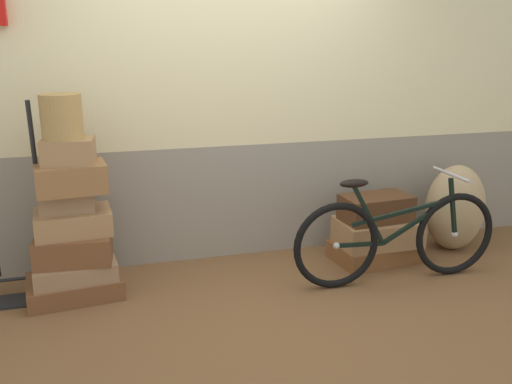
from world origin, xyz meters
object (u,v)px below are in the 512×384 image
(suitcase_7, at_px, (375,251))
(suitcase_9, at_px, (376,208))
(burlap_sack, at_px, (455,208))
(suitcase_0, at_px, (75,286))
(suitcase_8, at_px, (377,232))
(luggage_trolley, at_px, (19,250))
(suitcase_5, at_px, (71,178))
(bicycle, at_px, (397,237))
(suitcase_1, at_px, (75,269))
(suitcase_6, at_px, (69,151))
(suitcase_3, at_px, (74,222))
(wicker_basket, at_px, (61,116))
(suitcase_2, at_px, (74,248))
(suitcase_4, at_px, (67,201))

(suitcase_7, distance_m, suitcase_9, 0.38)
(burlap_sack, bearing_deg, suitcase_7, -176.48)
(suitcase_7, bearing_deg, burlap_sack, -3.22)
(suitcase_0, xyz_separation_m, suitcase_8, (2.39, 0.00, 0.18))
(suitcase_7, xyz_separation_m, luggage_trolley, (-2.75, 0.07, 0.28))
(suitcase_9, distance_m, burlap_sack, 0.80)
(suitcase_5, xyz_separation_m, suitcase_8, (2.36, -0.01, -0.62))
(burlap_sack, relative_size, bicycle, 0.46)
(suitcase_7, distance_m, burlap_sack, 0.83)
(suitcase_1, distance_m, suitcase_6, 0.85)
(suitcase_3, relative_size, suitcase_8, 0.79)
(suitcase_3, relative_size, wicker_basket, 1.72)
(suitcase_2, distance_m, suitcase_9, 2.36)
(suitcase_2, height_order, luggage_trolley, luggage_trolley)
(suitcase_3, bearing_deg, bicycle, -14.44)
(suitcase_3, distance_m, luggage_trolley, 0.43)
(suitcase_8, bearing_deg, suitcase_6, 179.35)
(suitcase_7, xyz_separation_m, burlap_sack, (0.77, 0.05, 0.30))
(suitcase_2, xyz_separation_m, wicker_basket, (-0.00, 0.02, 0.93))
(suitcase_5, bearing_deg, luggage_trolley, 162.46)
(suitcase_3, height_order, suitcase_5, suitcase_5)
(suitcase_2, xyz_separation_m, luggage_trolley, (-0.37, 0.10, -0.01))
(suitcase_8, xyz_separation_m, luggage_trolley, (-2.75, 0.09, 0.10))
(suitcase_6, relative_size, suitcase_8, 0.52)
(suitcase_4, xyz_separation_m, wicker_basket, (0.02, -0.02, 0.59))
(suitcase_4, bearing_deg, bicycle, -14.30)
(suitcase_2, relative_size, suitcase_5, 1.12)
(suitcase_4, bearing_deg, suitcase_8, -4.68)
(bicycle, bearing_deg, wicker_basket, 169.91)
(suitcase_6, distance_m, suitcase_9, 2.41)
(suitcase_5, xyz_separation_m, burlap_sack, (3.12, 0.06, -0.50))
(suitcase_6, relative_size, wicker_basket, 1.13)
(suitcase_1, xyz_separation_m, suitcase_6, (0.03, 0.03, 0.85))
(suitcase_0, xyz_separation_m, suitcase_9, (2.37, 0.01, 0.39))
(suitcase_1, distance_m, wicker_basket, 1.09)
(suitcase_7, bearing_deg, suitcase_3, 172.86)
(suitcase_1, height_order, suitcase_9, suitcase_9)
(suitcase_6, bearing_deg, luggage_trolley, 175.30)
(suitcase_0, distance_m, luggage_trolley, 0.47)
(suitcase_0, distance_m, suitcase_6, 0.99)
(suitcase_0, height_order, suitcase_6, suitcase_6)
(suitcase_1, relative_size, suitcase_8, 0.86)
(suitcase_4, relative_size, bicycle, 0.22)
(suitcase_0, bearing_deg, suitcase_2, -19.76)
(suitcase_1, xyz_separation_m, suitcase_2, (0.00, 0.00, 0.16))
(suitcase_4, bearing_deg, wicker_basket, -53.25)
(burlap_sack, bearing_deg, suitcase_9, -175.54)
(suitcase_0, bearing_deg, suitcase_8, -6.07)
(wicker_basket, relative_size, burlap_sack, 0.40)
(suitcase_5, relative_size, suitcase_6, 1.37)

